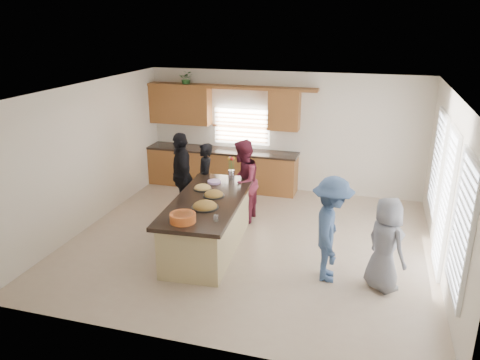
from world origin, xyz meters
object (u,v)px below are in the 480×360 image
(island, at_px, (209,225))
(salad_bowl, at_px, (183,217))
(woman_left_back, at_px, (205,180))
(woman_right_back, at_px, (331,230))
(woman_right_front, at_px, (386,244))
(woman_left_mid, at_px, (242,182))
(woman_left_front, at_px, (182,176))

(island, height_order, salad_bowl, salad_bowl)
(woman_left_back, relative_size, woman_right_back, 0.90)
(salad_bowl, distance_m, woman_left_back, 2.55)
(island, relative_size, woman_right_front, 1.87)
(salad_bowl, relative_size, woman_left_mid, 0.24)
(island, xyz_separation_m, woman_left_back, (-0.59, 1.45, 0.31))
(woman_left_front, bearing_deg, woman_left_back, 93.94)
(woman_right_front, bearing_deg, salad_bowl, 58.65)
(salad_bowl, height_order, woman_left_back, woman_left_back)
(woman_right_front, bearing_deg, woman_left_front, 26.18)
(island, height_order, woman_left_front, woman_left_front)
(salad_bowl, bearing_deg, woman_left_front, 113.45)
(island, height_order, woman_left_back, woman_left_back)
(island, bearing_deg, woman_right_back, -15.35)
(woman_right_back, xyz_separation_m, woman_right_front, (0.82, -0.06, -0.11))
(island, distance_m, woman_left_front, 1.60)
(salad_bowl, height_order, woman_right_front, woman_right_front)
(woman_left_mid, bearing_deg, woman_right_front, 56.49)
(woman_left_back, bearing_deg, woman_right_front, 37.51)
(woman_left_back, distance_m, woman_right_front, 4.08)
(island, relative_size, woman_left_front, 1.54)
(woman_right_back, bearing_deg, woman_left_back, 50.85)
(island, relative_size, woman_right_back, 1.63)
(salad_bowl, relative_size, woman_right_back, 0.24)
(woman_right_back, bearing_deg, salad_bowl, 99.88)
(salad_bowl, xyz_separation_m, woman_left_back, (-0.55, 2.47, -0.26))
(island, height_order, woman_right_front, woman_right_front)
(island, bearing_deg, woman_left_back, 108.25)
(island, distance_m, woman_right_back, 2.26)
(island, relative_size, salad_bowl, 6.85)
(woman_left_front, relative_size, woman_right_back, 1.06)
(island, relative_size, woman_left_back, 1.81)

